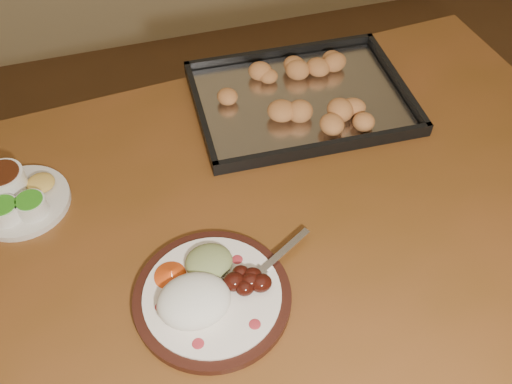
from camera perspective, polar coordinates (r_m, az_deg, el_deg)
name	(u,v)px	position (r m, az deg, el deg)	size (l,w,h in m)	color
dining_table	(235,267)	(1.07, -2.12, -7.51)	(1.57, 1.01, 0.75)	brown
dinner_plate	(208,293)	(0.90, -4.79, -10.05)	(0.31, 0.25, 0.06)	black
condiment_saucer	(17,196)	(1.10, -22.78, -0.37)	(0.17, 0.17, 0.06)	silver
baking_tray	(301,97)	(1.22, 4.54, 9.47)	(0.46, 0.34, 0.05)	black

